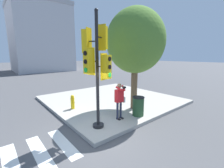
% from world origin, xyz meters
% --- Properties ---
extents(ground_plane, '(160.00, 160.00, 0.00)m').
position_xyz_m(ground_plane, '(0.00, 0.00, 0.00)').
color(ground_plane, '#4C4C4F').
extents(sidewalk_corner, '(8.00, 8.00, 0.16)m').
position_xyz_m(sidewalk_corner, '(3.50, 3.50, 0.08)').
color(sidewalk_corner, '#ADA89E').
rests_on(sidewalk_corner, ground_plane).
extents(crosswalk_stripes, '(3.66, 2.27, 0.01)m').
position_xyz_m(crosswalk_stripes, '(-2.82, 0.50, 0.00)').
color(crosswalk_stripes, silver).
rests_on(crosswalk_stripes, ground_plane).
extents(traffic_signal_pole, '(1.21, 1.18, 4.70)m').
position_xyz_m(traffic_signal_pole, '(0.31, 0.47, 2.97)').
color(traffic_signal_pole, black).
rests_on(traffic_signal_pole, sidewalk_corner).
extents(person_photographer, '(0.58, 0.54, 1.71)m').
position_xyz_m(person_photographer, '(1.59, 0.51, 1.19)').
color(person_photographer, black).
rests_on(person_photographer, sidewalk_corner).
extents(street_tree, '(3.11, 3.11, 5.45)m').
position_xyz_m(street_tree, '(3.20, 1.06, 3.88)').
color(street_tree, brown).
rests_on(street_tree, sidewalk_corner).
extents(fire_hydrant, '(0.21, 0.27, 0.80)m').
position_xyz_m(fire_hydrant, '(0.47, 3.21, 0.56)').
color(fire_hydrant, yellow).
rests_on(fire_hydrant, sidewalk_corner).
extents(trash_bin, '(0.59, 0.59, 0.96)m').
position_xyz_m(trash_bin, '(2.58, 0.20, 0.65)').
color(trash_bin, '#234728').
rests_on(trash_bin, sidewalk_corner).
extents(building_right, '(10.55, 10.76, 13.44)m').
position_xyz_m(building_right, '(6.14, 29.62, 6.73)').
color(building_right, '#BCBCC1').
rests_on(building_right, ground_plane).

